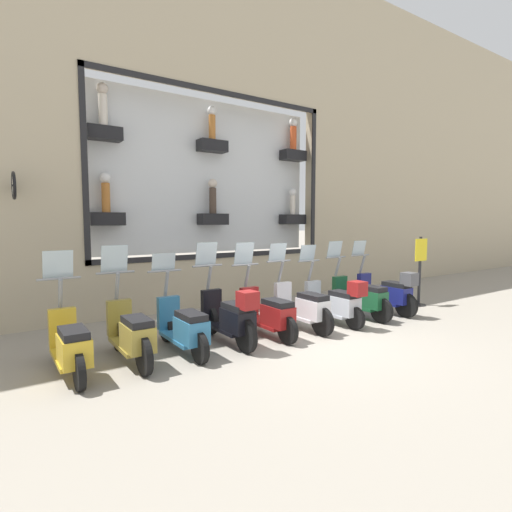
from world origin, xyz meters
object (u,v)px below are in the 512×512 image
Objects in this scene: scooter_teal_6 at (184,327)px; scooter_olive_7 at (131,334)px; scooter_black_5 at (230,317)px; scooter_green_1 at (361,298)px; scooter_silver_2 at (336,302)px; scooter_navy_0 at (388,292)px; shop_sign_post at (420,268)px; scooter_white_3 at (303,307)px; scooter_yellow_8 at (70,345)px; scooter_red_4 at (268,313)px.

scooter_teal_6 is 0.83m from scooter_olive_7.
scooter_teal_6 is at bearing 86.79° from scooter_black_5.
scooter_green_1 reaches higher than scooter_silver_2.
scooter_navy_0 is 1.66m from scooter_silver_2.
scooter_black_5 is (0.02, 2.49, 0.04)m from scooter_silver_2.
shop_sign_post is (0.12, -5.53, 0.44)m from scooter_black_5.
shop_sign_post is at bearing -84.69° from scooter_navy_0.
scooter_black_5 is 1.01× the size of scooter_teal_6.
scooter_navy_0 is 1.05× the size of shop_sign_post.
shop_sign_post is (0.07, -2.22, 0.49)m from scooter_green_1.
scooter_white_3 is 1.01× the size of scooter_teal_6.
scooter_teal_6 is at bearing -90.68° from scooter_olive_7.
scooter_yellow_8 is at bearing 89.88° from scooter_teal_6.
scooter_red_4 is at bearing 90.18° from scooter_white_3.
scooter_yellow_8 is (-0.01, 0.83, -0.02)m from scooter_olive_7.
scooter_red_4 is 1.00× the size of scooter_teal_6.
scooter_green_1 is 1.66m from scooter_white_3.
scooter_yellow_8 is at bearing 90.53° from shop_sign_post.
scooter_yellow_8 reaches higher than scooter_white_3.
scooter_green_1 is at bearing -89.91° from scooter_teal_6.
scooter_teal_6 is 0.99× the size of scooter_olive_7.
scooter_white_3 is 1.66m from scooter_black_5.
scooter_yellow_8 is 8.03m from shop_sign_post.
scooter_silver_2 is 1.66m from scooter_red_4.
scooter_black_5 is 0.83m from scooter_teal_6.
scooter_silver_2 is at bearing -91.06° from scooter_olive_7.
scooter_white_3 is 1.05× the size of shop_sign_post.
scooter_navy_0 is 4.14m from scooter_black_5.
scooter_white_3 is 2.49m from scooter_teal_6.
scooter_silver_2 reaches higher than scooter_teal_6.
shop_sign_post is at bearing -89.30° from scooter_teal_6.
scooter_teal_6 is (0.07, 3.31, -0.04)m from scooter_silver_2.
scooter_silver_2 is (-0.07, 0.83, 0.02)m from scooter_green_1.
scooter_black_5 is at bearing 89.54° from scooter_silver_2.
scooter_red_4 is at bearing -86.47° from scooter_black_5.
shop_sign_post is (0.07, -3.87, 0.49)m from scooter_white_3.
scooter_red_4 is at bearing 89.03° from scooter_navy_0.
scooter_olive_7 is 1.05× the size of shop_sign_post.
scooter_black_5 reaches higher than scooter_teal_6.
scooter_black_5 reaches higher than scooter_navy_0.
scooter_red_4 is 0.99× the size of scooter_black_5.
shop_sign_post reaches higher than scooter_yellow_8.
scooter_teal_6 is (-0.01, 2.49, -0.02)m from scooter_white_3.
scooter_green_1 reaches higher than scooter_teal_6.
scooter_yellow_8 is at bearing 89.19° from scooter_silver_2.
scooter_yellow_8 reaches higher than scooter_teal_6.
scooter_white_3 is at bearing -88.14° from scooter_black_5.
scooter_red_4 reaches higher than scooter_silver_2.
scooter_black_5 is 1.01× the size of scooter_yellow_8.
scooter_silver_2 is at bearing -91.15° from scooter_teal_6.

